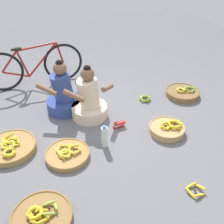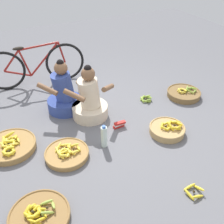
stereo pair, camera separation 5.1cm
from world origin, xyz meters
name	(u,v)px [view 1 (the left image)]	position (x,y,z in m)	size (l,w,h in m)	color
ground_plane	(106,125)	(0.00, 0.00, 0.00)	(10.00, 10.00, 0.00)	slate
vendor_woman_front	(89,101)	(-0.11, 0.30, 0.26)	(0.76, 0.52, 0.82)	beige
vendor_woman_behind	(63,95)	(-0.38, 0.63, 0.26)	(0.76, 0.52, 0.82)	#334793
bicycle_leaning	(33,66)	(-0.57, 1.60, 0.36)	(1.70, 0.21, 0.73)	black
banana_basket_front_left	(182,93)	(1.49, 0.13, 0.05)	(0.55, 0.55, 0.16)	brown
banana_basket_near_vendor	(167,129)	(0.67, -0.52, 0.06)	(0.48, 0.48, 0.17)	tan
banana_basket_back_center	(67,154)	(-0.69, -0.35, 0.04)	(0.54, 0.54, 0.14)	#A87F47
banana_basket_back_right	(41,217)	(-1.18, -1.04, 0.04)	(0.59, 0.59, 0.13)	olive
banana_basket_near_bicycle	(10,147)	(-1.28, 0.08, 0.05)	(0.63, 0.63, 0.17)	#A87F47
loose_bananas_front_center	(195,190)	(0.33, -1.46, 0.03)	(0.18, 0.18, 0.09)	yellow
loose_bananas_front_right	(145,98)	(0.86, 0.30, 0.03)	(0.21, 0.21, 0.09)	#8CAD38
water_bottle	(104,137)	(-0.20, -0.38, 0.15)	(0.08, 0.08, 0.32)	silver
packet_carton_stack	(119,124)	(0.15, -0.13, 0.04)	(0.17, 0.07, 0.09)	red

